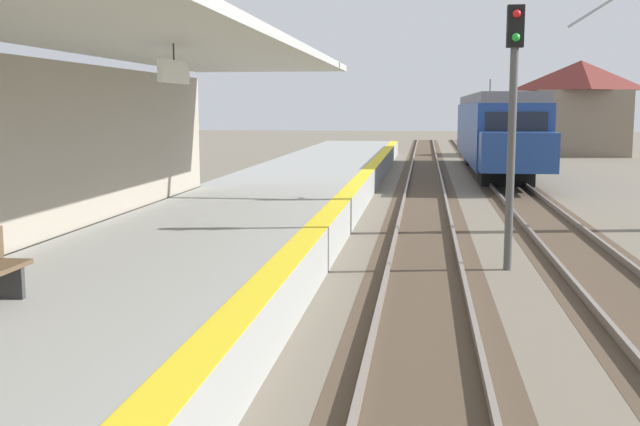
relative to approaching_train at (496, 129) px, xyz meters
The scene contains 6 objects.
station_platform 25.70m from the approaching_train, 107.72° to the right, with size 5.00×80.00×0.91m.
track_pair_nearest_platform 20.82m from the approaching_train, 99.46° to the right, with size 2.34×120.00×0.16m.
track_pair_middle 20.54m from the approaching_train, 90.01° to the right, with size 2.34×120.00×0.16m.
approaching_train is the anchor object (origin of this frame).
rail_signal_post 23.28m from the approaching_train, 94.32° to the right, with size 0.32×0.34×5.20m.
distant_trackside_house 17.33m from the approaching_train, 66.33° to the left, with size 6.60×5.28×6.40m.
Camera 1 is at (1.85, 1.69, 3.25)m, focal length 43.12 mm.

